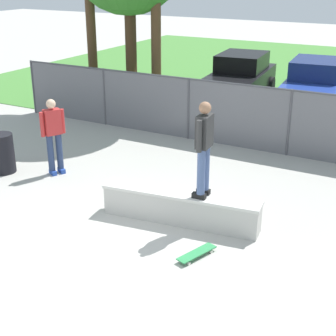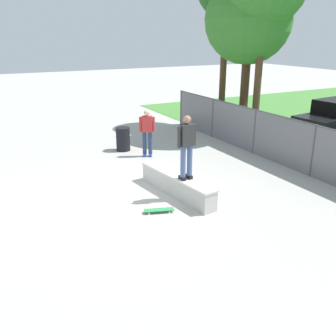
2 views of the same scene
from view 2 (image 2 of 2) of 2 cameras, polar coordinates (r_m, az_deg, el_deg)
The scene contains 9 objects.
ground_plane at distance 11.11m, azimuth -7.75°, elevation -4.28°, with size 80.00×80.00×0.00m, color #ADAAA3.
concrete_ledge at distance 11.01m, azimuth 1.32°, elevation -2.53°, with size 3.16×0.87×0.62m.
skateboarder at distance 10.25m, azimuth 2.85°, elevation 3.55°, with size 0.29×0.60×1.82m.
skateboard at distance 10.02m, azimuth -1.40°, elevation -6.41°, with size 0.45×0.82×0.09m.
chainlink_fence at distance 14.05m, azimuth 16.84°, elevation 4.34°, with size 14.59×0.07×1.77m.
tree_near_right at distance 18.32m, azimuth 12.53°, elevation 22.87°, with size 3.50×3.50×7.42m.
tree_mid at distance 18.22m, azimuth 12.12°, elevation 21.15°, with size 3.89×3.89×7.03m.
bystander at distance 14.34m, azimuth -3.19°, elevation 5.66°, with size 0.40×0.54×1.82m.
trash_bin at distance 15.31m, azimuth -6.85°, elevation 4.40°, with size 0.56×0.56×0.95m, color black.
Camera 2 is at (9.59, -3.37, 4.48)m, focal length 40.06 mm.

